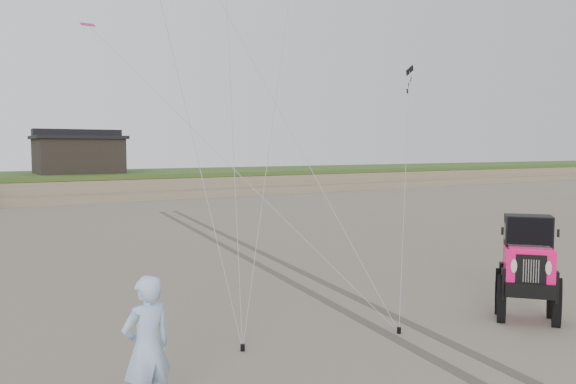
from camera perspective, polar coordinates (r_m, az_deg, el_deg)
ground at (r=11.09m, az=8.22°, el=-14.58°), size 160.00×160.00×0.00m
dune_ridge at (r=46.13m, az=-23.01°, el=0.62°), size 160.00×14.25×1.73m
cabin at (r=45.89m, az=-20.54°, el=3.69°), size 6.40×5.40×3.35m
jeep at (r=12.83m, az=23.16°, el=-8.17°), size 4.90×4.69×1.77m
man at (r=7.90m, az=-14.13°, el=-15.14°), size 0.80×0.61×1.95m
stake_main at (r=10.41m, az=-4.63°, el=-15.48°), size 0.08×0.08×0.12m
stake_aux at (r=11.49m, az=11.21°, el=-13.62°), size 0.08×0.08×0.12m
tire_tracks at (r=18.62m, az=-2.89°, el=-6.72°), size 5.22×29.74×0.01m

